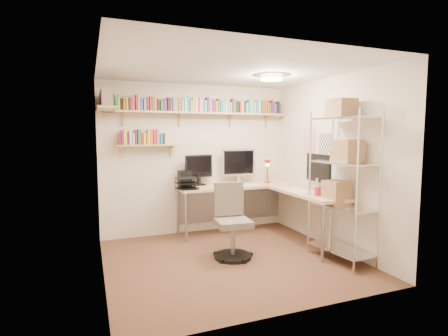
{
  "coord_description": "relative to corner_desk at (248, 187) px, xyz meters",
  "views": [
    {
      "loc": [
        -1.72,
        -4.19,
        1.68
      ],
      "look_at": [
        0.12,
        0.55,
        1.18
      ],
      "focal_mm": 28.0,
      "sensor_mm": 36.0,
      "label": 1
    }
  ],
  "objects": [
    {
      "name": "ground",
      "position": [
        -0.7,
        -0.94,
        -0.81
      ],
      "size": [
        3.2,
        3.2,
        0.0
      ],
      "primitive_type": "plane",
      "color": "#4A2A1F",
      "rests_on": "ground"
    },
    {
      "name": "room_shell",
      "position": [
        -0.7,
        -0.94,
        0.74
      ],
      "size": [
        3.24,
        3.04,
        2.52
      ],
      "color": "beige",
      "rests_on": "ground"
    },
    {
      "name": "wall_shelves",
      "position": [
        -1.12,
        0.36,
        1.21
      ],
      "size": [
        3.12,
        1.09,
        0.8
      ],
      "color": "tan",
      "rests_on": "ground"
    },
    {
      "name": "corner_desk",
      "position": [
        0.0,
        0.0,
        0.0
      ],
      "size": [
        2.18,
        2.13,
        1.42
      ],
      "color": "#CAB183",
      "rests_on": "ground"
    },
    {
      "name": "office_chair",
      "position": [
        -0.64,
        -0.83,
        -0.38
      ],
      "size": [
        0.53,
        0.54,
        1.01
      ],
      "rotation": [
        0.0,
        0.0,
        -0.1
      ],
      "color": "black",
      "rests_on": "ground"
    },
    {
      "name": "wire_rack",
      "position": [
        0.66,
        -1.47,
        0.49
      ],
      "size": [
        0.49,
        0.89,
        2.13
      ],
      "rotation": [
        0.0,
        0.0,
        0.09
      ],
      "color": "silver",
      "rests_on": "ground"
    }
  ]
}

